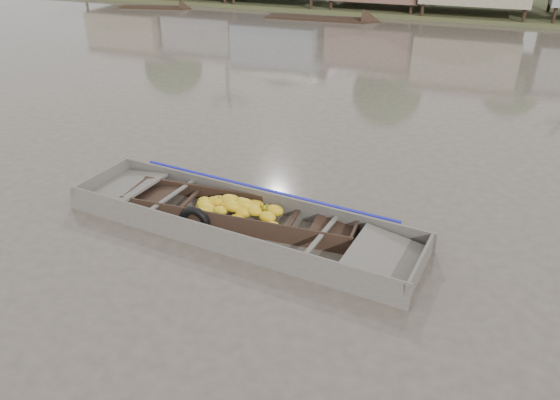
% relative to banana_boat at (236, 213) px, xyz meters
% --- Properties ---
extents(ground, '(120.00, 120.00, 0.00)m').
position_rel_banana_boat_xyz_m(ground, '(1.58, -0.88, -0.16)').
color(ground, '#453D34').
rests_on(ground, ground).
extents(banana_boat, '(5.67, 1.57, 0.79)m').
position_rel_banana_boat_xyz_m(banana_boat, '(0.00, 0.00, 0.00)').
color(banana_boat, black).
rests_on(banana_boat, ground).
extents(viewer_boat, '(8.58, 3.26, 0.67)m').
position_rel_banana_boat_xyz_m(viewer_boat, '(0.32, -0.36, -0.08)').
color(viewer_boat, '#433F39').
rests_on(viewer_boat, ground).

